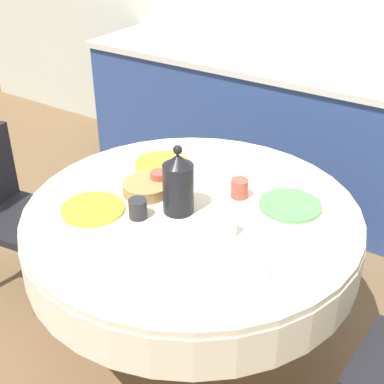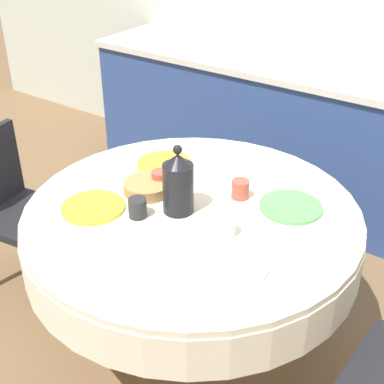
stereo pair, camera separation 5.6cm
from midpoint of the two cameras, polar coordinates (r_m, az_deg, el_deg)
The scene contains 14 objects.
ground_plane at distance 2.65m, azimuth 0.63°, elevation -15.41°, with size 12.00×12.00×0.00m, color brown.
kitchen_counter at distance 3.45m, azimuth 14.50°, elevation 4.99°, with size 3.24×0.64×0.93m.
dining_table at distance 2.24m, azimuth 0.72°, elevation -4.43°, with size 1.38×1.38×0.74m.
chair_right at distance 2.86m, azimuth -18.13°, elevation -1.18°, with size 0.45×0.45×0.84m.
plate_near_left at distance 2.21m, azimuth -9.78°, elevation -1.61°, with size 0.26×0.26×0.01m, color yellow.
cup_near_left at distance 2.12m, azimuth -5.07°, elevation -1.69°, with size 0.07×0.07×0.08m, color #28282D.
plate_near_right at distance 1.87m, azimuth 5.03°, elevation -7.90°, with size 0.26×0.26×0.01m, color white.
cup_near_right at distance 2.01m, azimuth 4.40°, elevation -3.67°, with size 0.07×0.07×0.08m, color white.
plate_far_left at distance 2.51m, azimuth -2.29°, elevation 3.02°, with size 0.26×0.26×0.01m, color yellow.
cup_far_left at distance 2.31m, azimuth -2.72°, elevation 1.34°, with size 0.07×0.07×0.08m, color #CC4C3D.
plate_far_right at distance 2.22m, azimuth 11.20°, elevation -1.56°, with size 0.26×0.26×0.01m, color #5BA85B.
cup_far_right at distance 2.25m, azimuth 5.89°, elevation 0.30°, with size 0.07×0.07×0.08m, color #CC4C3D.
coffee_carafe at distance 2.10m, azimuth -0.73°, elevation 0.91°, with size 0.12×0.12×0.29m.
bread_basket at distance 2.29m, azimuth -4.02°, elevation 0.58°, with size 0.20×0.20×0.05m, color #AD844C.
Camera 2 is at (1.06, -1.50, 1.91)m, focal length 50.00 mm.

